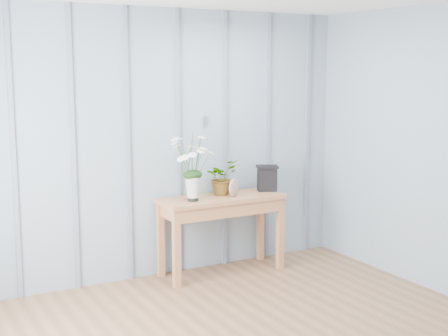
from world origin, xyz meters
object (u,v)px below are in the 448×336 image
daisy_vase (192,158)px  carved_box (267,178)px  sideboard (221,208)px  felt_disc_vessel (234,187)px

daisy_vase → carved_box: size_ratio=2.47×
sideboard → felt_disc_vessel: felt_disc_vessel is taller
sideboard → felt_disc_vessel: (0.10, -0.06, 0.20)m
daisy_vase → felt_disc_vessel: 0.53m
felt_disc_vessel → carved_box: 0.44m
daisy_vase → felt_disc_vessel: (0.43, -0.00, -0.31)m
daisy_vase → sideboard: bearing=9.4°
sideboard → daisy_vase: bearing=-170.6°
sideboard → carved_box: (0.53, 0.03, 0.24)m
felt_disc_vessel → carved_box: bearing=-20.2°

